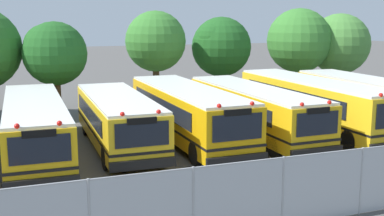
{
  "coord_description": "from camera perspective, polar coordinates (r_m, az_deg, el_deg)",
  "views": [
    {
      "loc": [
        -7.86,
        -21.52,
        5.86
      ],
      "look_at": [
        0.21,
        0.0,
        1.6
      ],
      "focal_mm": 45.85,
      "sensor_mm": 36.0,
      "label": 1
    }
  ],
  "objects": [
    {
      "name": "ground_plane",
      "position": [
        23.65,
        -0.47,
        -3.85
      ],
      "size": [
        160.0,
        160.0,
        0.0
      ],
      "primitive_type": "plane",
      "color": "#514F4C"
    },
    {
      "name": "school_bus_1",
      "position": [
        21.88,
        -17.83,
        -1.93
      ],
      "size": [
        2.63,
        10.99,
        2.54
      ],
      "rotation": [
        0.0,
        0.0,
        3.12
      ],
      "color": "yellow",
      "rests_on": "ground_plane"
    },
    {
      "name": "school_bus_2",
      "position": [
        22.5,
        -8.6,
        -1.25
      ],
      "size": [
        2.7,
        9.52,
        2.51
      ],
      "rotation": [
        0.0,
        0.0,
        3.12
      ],
      "color": "yellow",
      "rests_on": "ground_plane"
    },
    {
      "name": "school_bus_3",
      "position": [
        23.36,
        -0.54,
        -0.43
      ],
      "size": [
        2.71,
        10.88,
        2.71
      ],
      "rotation": [
        0.0,
        0.0,
        3.15
      ],
      "color": "#EAA80C",
      "rests_on": "ground_plane"
    },
    {
      "name": "school_bus_4",
      "position": [
        24.64,
        7.12,
        -0.11
      ],
      "size": [
        2.61,
        10.89,
        2.57
      ],
      "rotation": [
        0.0,
        0.0,
        3.16
      ],
      "color": "yellow",
      "rests_on": "ground_plane"
    },
    {
      "name": "school_bus_5",
      "position": [
        26.43,
        13.88,
        0.63
      ],
      "size": [
        2.69,
        11.61,
        2.8
      ],
      "rotation": [
        0.0,
        0.0,
        3.17
      ],
      "color": "yellow",
      "rests_on": "ground_plane"
    },
    {
      "name": "school_bus_6",
      "position": [
        28.62,
        19.31,
        1.0
      ],
      "size": [
        2.64,
        9.75,
        2.72
      ],
      "rotation": [
        0.0,
        0.0,
        3.13
      ],
      "color": "#EAA80C",
      "rests_on": "ground_plane"
    },
    {
      "name": "tree_2",
      "position": [
        29.29,
        -15.88,
        6.27
      ],
      "size": [
        3.67,
        3.67,
        5.65
      ],
      "color": "#4C3823",
      "rests_on": "ground_plane"
    },
    {
      "name": "tree_3",
      "position": [
        32.41,
        -4.09,
        7.86
      ],
      "size": [
        3.97,
        3.97,
        6.31
      ],
      "color": "#4C3823",
      "rests_on": "ground_plane"
    },
    {
      "name": "tree_4",
      "position": [
        34.09,
        3.29,
        7.24
      ],
      "size": [
        4.12,
        4.12,
        5.92
      ],
      "color": "#4C3823",
      "rests_on": "ground_plane"
    },
    {
      "name": "tree_5",
      "position": [
        35.76,
        12.44,
        7.52
      ],
      "size": [
        4.52,
        4.52,
        6.51
      ],
      "color": "#4C3823",
      "rests_on": "ground_plane"
    },
    {
      "name": "tree_6",
      "position": [
        37.23,
        16.97,
        7.17
      ],
      "size": [
        4.39,
        4.37,
        6.15
      ],
      "color": "#4C3823",
      "rests_on": "ground_plane"
    },
    {
      "name": "chainlink_fence",
      "position": [
        14.14,
        10.5,
        -9.48
      ],
      "size": [
        26.91,
        0.07,
        2.08
      ],
      "color": "#9EA0A3",
      "rests_on": "ground_plane"
    }
  ]
}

